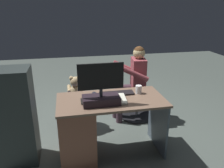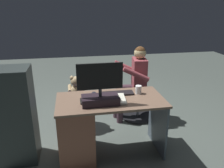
# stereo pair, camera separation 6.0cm
# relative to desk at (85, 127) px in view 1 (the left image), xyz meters

# --- Properties ---
(ground_plane) EXTENTS (10.00, 10.00, 0.00)m
(ground_plane) POSITION_rel_desk_xyz_m (-0.32, -0.42, -0.39)
(ground_plane) COLOR #4B544E
(desk) EXTENTS (1.25, 0.64, 0.73)m
(desk) POSITION_rel_desk_xyz_m (0.00, 0.00, 0.00)
(desk) COLOR brown
(desk) RESTS_ON ground_plane
(monitor) EXTENTS (0.50, 0.21, 0.46)m
(monitor) POSITION_rel_desk_xyz_m (-0.19, 0.11, 0.47)
(monitor) COLOR black
(monitor) RESTS_ON desk
(keyboard) EXTENTS (0.42, 0.14, 0.02)m
(keyboard) POSITION_rel_desk_xyz_m (-0.42, -0.13, 0.35)
(keyboard) COLOR black
(keyboard) RESTS_ON desk
(computer_mouse) EXTENTS (0.06, 0.10, 0.04)m
(computer_mouse) POSITION_rel_desk_xyz_m (-0.14, -0.16, 0.35)
(computer_mouse) COLOR #202029
(computer_mouse) RESTS_ON desk
(cup) EXTENTS (0.07, 0.07, 0.10)m
(cup) POSITION_rel_desk_xyz_m (-0.69, -0.11, 0.39)
(cup) COLOR white
(cup) RESTS_ON desk
(tv_remote) EXTENTS (0.05, 0.15, 0.02)m
(tv_remote) POSITION_rel_desk_xyz_m (0.01, 0.02, 0.35)
(tv_remote) COLOR black
(tv_remote) RESTS_ON desk
(notebook_binder) EXTENTS (0.25, 0.32, 0.02)m
(notebook_binder) POSITION_rel_desk_xyz_m (-0.37, 0.04, 0.35)
(notebook_binder) COLOR beige
(notebook_binder) RESTS_ON desk
(office_chair_teddy) EXTENTS (0.49, 0.49, 0.48)m
(office_chair_teddy) POSITION_rel_desk_xyz_m (0.06, -0.71, -0.12)
(office_chair_teddy) COLOR black
(office_chair_teddy) RESTS_ON ground_plane
(teddy_bear) EXTENTS (0.23, 0.24, 0.33)m
(teddy_bear) POSITION_rel_desk_xyz_m (0.06, -0.72, 0.23)
(teddy_bear) COLOR tan
(teddy_bear) RESTS_ON office_chair_teddy
(visitor_chair) EXTENTS (0.55, 0.55, 0.48)m
(visitor_chair) POSITION_rel_desk_xyz_m (-0.92, -0.84, -0.13)
(visitor_chair) COLOR black
(visitor_chair) RESTS_ON ground_plane
(person) EXTENTS (0.52, 0.52, 1.17)m
(person) POSITION_rel_desk_xyz_m (-0.84, -0.83, 0.30)
(person) COLOR #903E45
(person) RESTS_ON ground_plane
(equipment_rack) EXTENTS (0.44, 0.36, 1.14)m
(equipment_rack) POSITION_rel_desk_xyz_m (0.77, -0.06, 0.18)
(equipment_rack) COLOR #2A3130
(equipment_rack) RESTS_ON ground_plane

